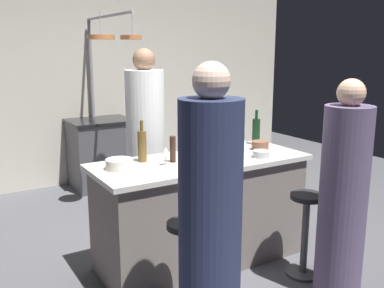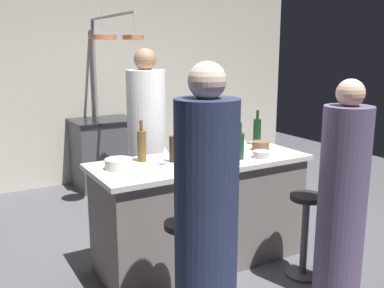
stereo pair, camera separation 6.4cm
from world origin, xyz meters
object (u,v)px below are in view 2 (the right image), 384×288
(stove_range, at_px, (104,153))
(guest_left, at_px, (206,226))
(potted_plant, at_px, (273,171))
(wine_bottle_amber, at_px, (142,145))
(wine_bottle_dark, at_px, (193,145))
(wine_bottle_green, at_px, (240,145))
(guest_right, at_px, (342,201))
(wine_bottle_red, at_px, (257,131))
(mixing_bowl_wooden, at_px, (261,146))
(wine_bottle_white, at_px, (226,139))
(bar_stool_left, at_px, (184,265))
(wine_glass_near_right_guest, at_px, (243,141))
(mixing_bowl_ceramic, at_px, (119,164))
(chef, at_px, (147,147))
(pepper_mill, at_px, (172,149))
(mixing_bowl_steel, at_px, (261,154))
(wine_glass_near_left_guest, at_px, (205,152))
(wine_glass_by_chef, at_px, (165,152))
(bar_stool_right, at_px, (305,231))

(stove_range, bearing_deg, guest_left, -99.29)
(potted_plant, xyz_separation_m, wine_bottle_amber, (-2.13, -0.87, 0.73))
(wine_bottle_dark, bearing_deg, wine_bottle_green, -38.82)
(stove_range, relative_size, guest_right, 0.56)
(wine_bottle_red, bearing_deg, mixing_bowl_wooden, -119.29)
(guest_left, distance_m, wine_bottle_white, 1.38)
(mixing_bowl_wooden, bearing_deg, bar_stool_left, -150.60)
(wine_bottle_dark, height_order, wine_glass_near_right_guest, wine_bottle_dark)
(potted_plant, height_order, wine_bottle_red, wine_bottle_red)
(wine_bottle_red, distance_m, mixing_bowl_ceramic, 1.44)
(chef, distance_m, wine_bottle_white, 0.95)
(wine_bottle_green, height_order, wine_glass_near_right_guest, wine_bottle_green)
(guest_right, relative_size, pepper_mill, 7.58)
(guest_right, distance_m, mixing_bowl_ceramic, 1.64)
(wine_bottle_red, xyz_separation_m, mixing_bowl_ceramic, (-1.43, -0.15, -0.09))
(potted_plant, relative_size, wine_bottle_dark, 1.81)
(guest_left, distance_m, wine_bottle_red, 1.79)
(stove_range, height_order, mixing_bowl_wooden, mixing_bowl_wooden)
(wine_bottle_white, bearing_deg, mixing_bowl_ceramic, -179.42)
(mixing_bowl_steel, bearing_deg, wine_glass_near_left_guest, 176.55)
(chef, distance_m, potted_plant, 1.83)
(guest_left, xyz_separation_m, potted_plant, (2.24, 2.04, -0.50))
(mixing_bowl_ceramic, bearing_deg, bar_stool_left, -75.45)
(bar_stool_left, bearing_deg, wine_bottle_green, 31.12)
(potted_plant, height_order, wine_glass_near_right_guest, wine_glass_near_right_guest)
(pepper_mill, xyz_separation_m, wine_bottle_red, (0.99, 0.17, 0.02))
(wine_bottle_amber, bearing_deg, mixing_bowl_ceramic, -154.11)
(potted_plant, relative_size, wine_glass_by_chef, 3.56)
(wine_bottle_amber, bearing_deg, wine_bottle_red, 1.66)
(wine_bottle_red, xyz_separation_m, wine_glass_near_right_guest, (-0.31, -0.20, -0.02))
(pepper_mill, distance_m, mixing_bowl_steel, 0.75)
(stove_range, xyz_separation_m, wine_bottle_amber, (-0.44, -2.27, 0.58))
(bar_stool_right, xyz_separation_m, wine_bottle_red, (0.16, 0.84, 0.65))
(wine_bottle_white, bearing_deg, wine_bottle_dark, 176.69)
(wine_bottle_red, relative_size, mixing_bowl_wooden, 2.15)
(wine_glass_by_chef, bearing_deg, pepper_mill, 31.42)
(wine_bottle_amber, relative_size, mixing_bowl_wooden, 2.19)
(guest_left, bearing_deg, stove_range, 80.71)
(bar_stool_left, distance_m, wine_bottle_green, 1.12)
(wine_bottle_red, distance_m, wine_glass_by_chef, 1.10)
(wine_bottle_amber, relative_size, wine_glass_by_chef, 2.28)
(wine_glass_near_right_guest, distance_m, mixing_bowl_wooden, 0.21)
(wine_glass_near_left_guest, bearing_deg, wine_bottle_amber, 137.21)
(guest_left, height_order, wine_bottle_white, guest_left)
(pepper_mill, height_order, wine_glass_near_right_guest, pepper_mill)
(wine_glass_near_left_guest, relative_size, mixing_bowl_wooden, 0.96)
(pepper_mill, xyz_separation_m, wine_bottle_white, (0.53, 0.03, 0.02))
(guest_right, height_order, wine_bottle_white, guest_right)
(wine_bottle_amber, height_order, wine_glass_by_chef, wine_bottle_amber)
(bar_stool_left, bearing_deg, potted_plant, 37.46)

